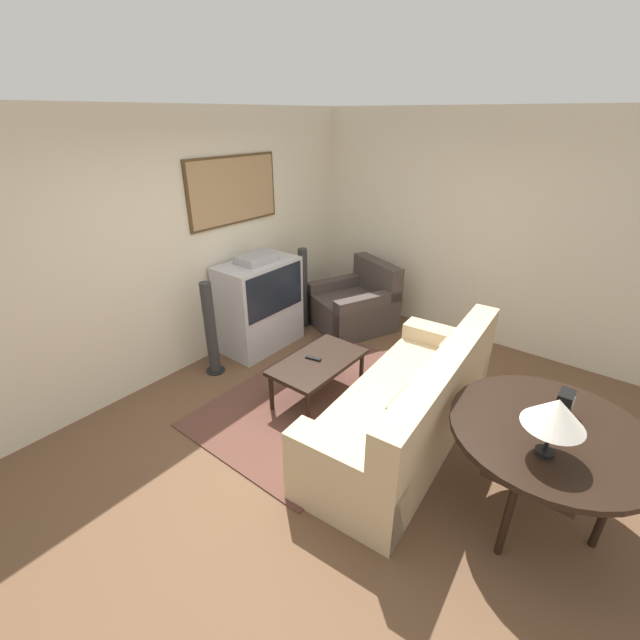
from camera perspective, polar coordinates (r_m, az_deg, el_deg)
name	(u,v)px	position (r m, az deg, el deg)	size (l,w,h in m)	color
ground_plane	(343,437)	(3.98, 3.08, -15.27)	(12.00, 12.00, 0.00)	brown
wall_back	(180,248)	(4.73, -18.17, 9.17)	(12.00, 0.10, 2.70)	beige
wall_right	(474,231)	(5.53, 19.79, 11.13)	(0.06, 12.00, 2.70)	beige
area_rug	(317,396)	(4.44, -0.38, -10.14)	(2.39, 1.57, 0.01)	brown
tv	(260,304)	(5.18, -8.02, 2.12)	(0.97, 0.55, 1.17)	#B7B7BC
couch	(409,408)	(3.83, 11.84, -11.41)	(2.32, 1.03, 0.94)	#CCB289
armchair	(355,306)	(5.73, 4.67, 1.82)	(1.20, 1.17, 0.87)	#473D38
coffee_table	(318,364)	(4.22, -0.23, -5.94)	(0.98, 0.55, 0.44)	black
console_table	(550,437)	(3.27, 28.32, -13.57)	(1.28, 1.28, 0.77)	black
table_lamp	(556,413)	(2.85, 28.92, -10.83)	(0.35, 0.35, 0.40)	black
mantel_clock	(564,404)	(3.35, 29.79, -9.70)	(0.15, 0.10, 0.18)	black
remote	(313,358)	(4.21, -0.89, -5.12)	(0.08, 0.17, 0.02)	black
speaker_tower_left	(211,331)	(4.74, -14.36, -1.47)	(0.21, 0.21, 1.06)	black
speaker_tower_right	(303,290)	(5.69, -2.28, 4.07)	(0.21, 0.21, 1.06)	black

